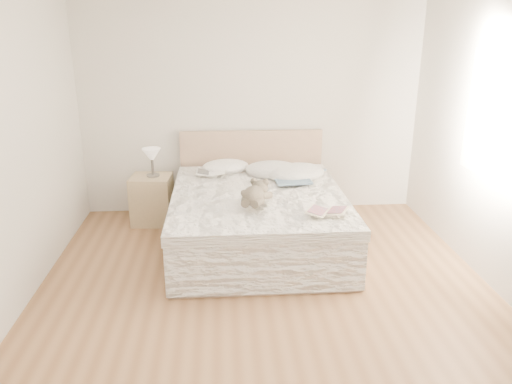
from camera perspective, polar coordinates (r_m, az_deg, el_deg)
floor at (r=4.28m, az=1.34°, el=-12.51°), size 4.00×4.50×0.00m
wall_back at (r=5.96m, az=-0.59°, el=10.44°), size 4.00×0.02×2.70m
wall_front at (r=1.68m, az=8.97°, el=-13.05°), size 4.00×0.02×2.70m
window at (r=4.64m, az=26.58°, el=7.28°), size 0.02×1.30×1.10m
bed at (r=5.20m, az=0.16°, el=-2.76°), size 1.72×2.14×1.00m
nightstand at (r=5.88m, az=-11.78°, el=-0.84°), size 0.48×0.43×0.56m
table_lamp at (r=5.74m, az=-11.83°, el=4.00°), size 0.26×0.26×0.32m
pillow_left at (r=5.77m, az=-3.51°, el=2.90°), size 0.61×0.49×0.16m
pillow_middle at (r=5.62m, az=2.10°, el=2.50°), size 0.75×0.61×0.20m
pillow_right at (r=5.53m, az=4.63°, el=2.18°), size 0.79×0.68×0.20m
blouse at (r=5.43m, az=3.94°, el=1.75°), size 0.63×0.67×0.02m
photo_book at (r=5.57m, az=-5.19°, el=2.18°), size 0.34×0.24×0.03m
childrens_book at (r=4.47m, az=8.14°, el=-2.25°), size 0.42×0.38×0.02m
teddy_bear at (r=4.58m, az=-0.31°, el=-1.23°), size 0.36×0.43×0.20m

